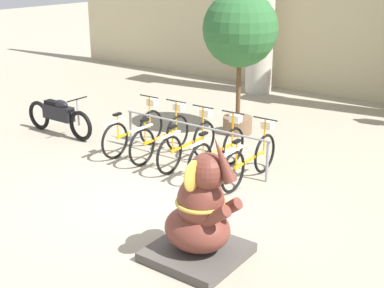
% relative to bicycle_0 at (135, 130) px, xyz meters
% --- Properties ---
extents(ground_plane, '(60.00, 60.00, 0.00)m').
position_rel_bicycle_0_xyz_m(ground_plane, '(1.70, -1.80, -0.42)').
color(ground_plane, '#9E937F').
extents(column_left, '(0.96, 0.96, 5.16)m').
position_rel_bicycle_0_xyz_m(column_left, '(-0.41, 5.80, 2.20)').
color(column_left, '#BCB7A8').
rests_on(column_left, ground_plane).
extents(bike_rack, '(3.31, 0.05, 0.77)m').
position_rel_bicycle_0_xyz_m(bike_rack, '(1.35, 0.15, 0.17)').
color(bike_rack, gray).
rests_on(bike_rack, ground_plane).
extents(bicycle_0, '(0.48, 1.82, 1.05)m').
position_rel_bicycle_0_xyz_m(bicycle_0, '(0.00, 0.00, 0.00)').
color(bicycle_0, black).
rests_on(bicycle_0, ground_plane).
extents(bicycle_1, '(0.48, 1.82, 1.05)m').
position_rel_bicycle_0_xyz_m(bicycle_1, '(0.68, 0.03, 0.00)').
color(bicycle_1, black).
rests_on(bicycle_1, ground_plane).
extents(bicycle_2, '(0.48, 1.82, 1.05)m').
position_rel_bicycle_0_xyz_m(bicycle_2, '(1.35, 0.00, 0.00)').
color(bicycle_2, black).
rests_on(bicycle_2, ground_plane).
extents(bicycle_3, '(0.48, 1.82, 1.05)m').
position_rel_bicycle_0_xyz_m(bicycle_3, '(2.03, 0.01, 0.00)').
color(bicycle_3, black).
rests_on(bicycle_3, ground_plane).
extents(bicycle_4, '(0.48, 1.82, 1.05)m').
position_rel_bicycle_0_xyz_m(bicycle_4, '(2.71, 0.00, 0.00)').
color(bicycle_4, black).
rests_on(bicycle_4, ground_plane).
extents(elephant_statue, '(1.16, 1.16, 1.76)m').
position_rel_bicycle_0_xyz_m(elephant_statue, '(3.47, -2.60, 0.17)').
color(elephant_statue, '#4C4742').
rests_on(elephant_statue, ground_plane).
extents(motorcycle, '(2.04, 0.55, 0.93)m').
position_rel_bicycle_0_xyz_m(motorcycle, '(-2.02, -0.24, 0.03)').
color(motorcycle, black).
rests_on(motorcycle, ground_plane).
extents(potted_tree, '(1.61, 1.61, 3.11)m').
position_rel_bicycle_0_xyz_m(potted_tree, '(1.09, 2.21, 1.80)').
color(potted_tree, brown).
rests_on(potted_tree, ground_plane).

